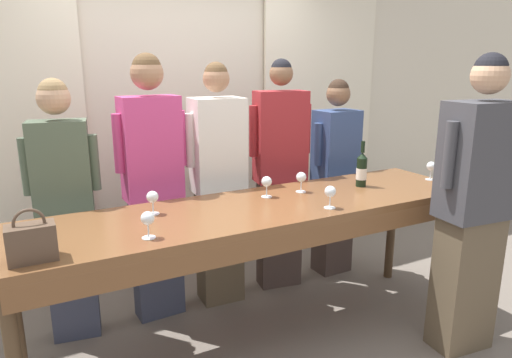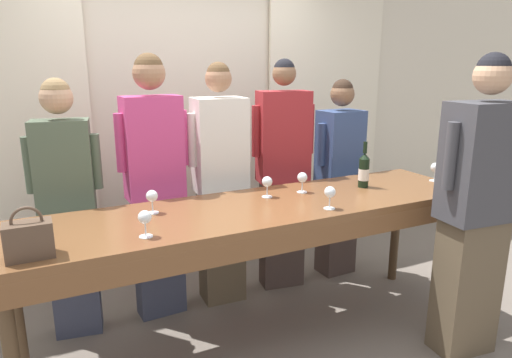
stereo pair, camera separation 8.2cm
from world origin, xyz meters
TOP-DOWN VIEW (x-y plane):
  - ground_plane at (0.00, 0.00)m, footprint 18.00×18.00m
  - wall_back at (0.00, 1.48)m, footprint 12.00×0.06m
  - curtain_panel_left at (-1.44, 1.41)m, footprint 1.29×0.03m
  - curtain_panel_right at (1.44, 1.41)m, footprint 1.29×0.03m
  - tasting_bar at (0.00, -0.03)m, footprint 3.01×0.76m
  - wine_bottle at (0.85, 0.06)m, footprint 0.08×0.08m
  - handbag at (-1.30, -0.24)m, footprint 0.21×0.12m
  - wine_glass_front_left at (0.38, 0.13)m, footprint 0.07×0.07m
  - wine_glass_front_mid at (-0.65, 0.14)m, footprint 0.07×0.07m
  - wine_glass_front_right at (0.34, -0.25)m, footprint 0.07×0.07m
  - wine_glass_center_left at (0.11, 0.14)m, footprint 0.07×0.07m
  - wine_glass_center_mid at (1.44, -0.04)m, footprint 0.07×0.07m
  - wine_glass_center_right at (-0.77, -0.22)m, footprint 0.07×0.07m
  - guest_olive_jacket at (-1.08, 0.65)m, footprint 0.47×0.26m
  - guest_pink_top at (-0.50, 0.65)m, footprint 0.51×0.23m
  - guest_cream_sweater at (-0.01, 0.65)m, footprint 0.49×0.30m
  - guest_striped_shirt at (0.52, 0.65)m, footprint 0.52×0.28m
  - guest_navy_coat at (1.07, 0.65)m, footprint 0.46×0.27m
  - host_pouring at (1.12, -0.66)m, footprint 0.55×0.31m

SIDE VIEW (x-z plane):
  - ground_plane at x=0.00m, z-range 0.00..0.00m
  - tasting_bar at x=0.00m, z-range 0.38..1.33m
  - guest_navy_coat at x=1.07m, z-range 0.03..1.71m
  - guest_olive_jacket at x=-1.08m, z-range 0.05..1.77m
  - guest_cream_sweater at x=-0.01m, z-range 0.02..1.84m
  - guest_striped_shirt at x=0.52m, z-range 0.03..1.87m
  - host_pouring at x=1.12m, z-range 0.02..1.89m
  - guest_pink_top at x=-0.50m, z-range 0.06..1.93m
  - handbag at x=-1.30m, z-range 0.92..1.16m
  - wine_glass_center_mid at x=1.44m, z-range 0.98..1.12m
  - wine_glass_center_right at x=-0.77m, z-range 0.98..1.12m
  - wine_glass_front_left at x=0.38m, z-range 0.98..1.12m
  - wine_glass_front_mid at x=-0.65m, z-range 0.98..1.12m
  - wine_glass_front_right at x=0.34m, z-range 0.98..1.12m
  - wine_glass_center_left at x=0.11m, z-range 0.98..1.12m
  - wine_bottle at x=0.85m, z-range 0.91..1.24m
  - curtain_panel_left at x=-1.44m, z-range 0.00..2.69m
  - curtain_panel_right at x=1.44m, z-range 0.00..2.69m
  - wall_back at x=0.00m, z-range 0.00..2.80m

